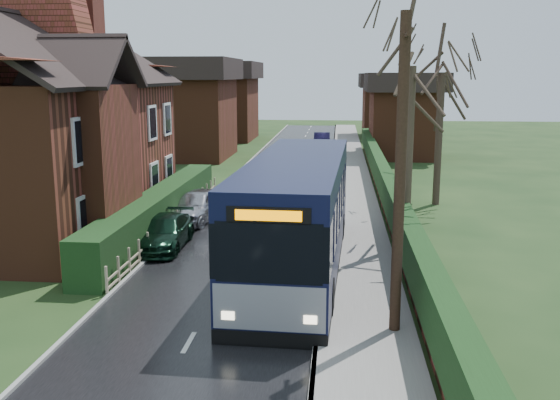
# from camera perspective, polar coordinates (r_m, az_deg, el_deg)

# --- Properties ---
(ground) EXTENTS (140.00, 140.00, 0.00)m
(ground) POSITION_cam_1_polar(r_m,az_deg,el_deg) (21.02, -4.47, -6.21)
(ground) COLOR #30491F
(ground) RESTS_ON ground
(road) EXTENTS (6.00, 100.00, 0.02)m
(road) POSITION_cam_1_polar(r_m,az_deg,el_deg) (30.61, -1.29, -0.57)
(road) COLOR black
(road) RESTS_ON ground
(pavement) EXTENTS (2.50, 100.00, 0.14)m
(pavement) POSITION_cam_1_polar(r_m,az_deg,el_deg) (30.40, 6.69, -0.61)
(pavement) COLOR slate
(pavement) RESTS_ON ground
(kerb_right) EXTENTS (0.12, 100.00, 0.14)m
(kerb_right) POSITION_cam_1_polar(r_m,az_deg,el_deg) (30.40, 4.43, -0.57)
(kerb_right) COLOR gray
(kerb_right) RESTS_ON ground
(kerb_left) EXTENTS (0.12, 100.00, 0.10)m
(kerb_left) POSITION_cam_1_polar(r_m,az_deg,el_deg) (31.09, -6.88, -0.38)
(kerb_left) COLOR gray
(kerb_left) RESTS_ON ground
(front_hedge) EXTENTS (1.20, 16.00, 1.60)m
(front_hedge) POSITION_cam_1_polar(r_m,az_deg,el_deg) (26.41, -11.01, -0.95)
(front_hedge) COLOR black
(front_hedge) RESTS_ON ground
(picket_fence) EXTENTS (0.10, 16.00, 0.90)m
(picket_fence) POSITION_cam_1_polar(r_m,az_deg,el_deg) (26.29, -9.41, -1.73)
(picket_fence) COLOR gray
(picket_fence) RESTS_ON ground
(right_wall_hedge) EXTENTS (0.60, 50.00, 1.80)m
(right_wall_hedge) POSITION_cam_1_polar(r_m,az_deg,el_deg) (30.30, 9.66, 1.10)
(right_wall_hedge) COLOR #5F2E1B
(right_wall_hedge) RESTS_ON ground
(brick_house) EXTENTS (9.30, 14.60, 10.30)m
(brick_house) POSITION_cam_1_polar(r_m,az_deg,el_deg) (27.47, -21.21, 6.51)
(brick_house) COLOR #5F2E1B
(brick_house) RESTS_ON ground
(bus) EXTENTS (3.29, 12.36, 3.72)m
(bus) POSITION_cam_1_polar(r_m,az_deg,el_deg) (20.25, 1.57, -1.45)
(bus) COLOR black
(bus) RESTS_ON ground
(car_silver) EXTENTS (2.52, 4.45, 1.43)m
(car_silver) POSITION_cam_1_polar(r_m,az_deg,el_deg) (27.59, -7.53, -0.49)
(car_silver) COLOR #B6B5BB
(car_silver) RESTS_ON ground
(car_green) EXTENTS (1.73, 4.12, 1.19)m
(car_green) POSITION_cam_1_polar(r_m,az_deg,el_deg) (23.57, -10.55, -2.93)
(car_green) COLOR black
(car_green) RESTS_ON ground
(car_distant) EXTENTS (1.47, 4.04, 1.32)m
(car_distant) POSITION_cam_1_polar(r_m,az_deg,el_deg) (56.34, 3.86, 5.56)
(car_distant) COLOR black
(car_distant) RESTS_ON ground
(bus_stop_sign) EXTENTS (0.14, 0.41, 2.73)m
(bus_stop_sign) POSITION_cam_1_polar(r_m,az_deg,el_deg) (25.11, 4.62, 0.92)
(bus_stop_sign) COLOR slate
(bus_stop_sign) RESTS_ON ground
(telegraph_pole) EXTENTS (0.27, 1.00, 7.76)m
(telegraph_pole) POSITION_cam_1_polar(r_m,az_deg,el_deg) (15.01, 10.92, 1.93)
(telegraph_pole) COLOR black
(telegraph_pole) RESTS_ON ground
(tree_right_near) EXTENTS (4.40, 4.40, 9.50)m
(tree_right_near) POSITION_cam_1_polar(r_m,az_deg,el_deg) (22.68, 12.03, 13.04)
(tree_right_near) COLOR #392C21
(tree_right_near) RESTS_ON ground
(tree_right_far) EXTENTS (4.78, 4.78, 9.23)m
(tree_right_far) POSITION_cam_1_polar(r_m,az_deg,el_deg) (31.41, 14.64, 12.02)
(tree_right_far) COLOR #33261E
(tree_right_far) RESTS_ON ground
(tree_house_side) EXTENTS (4.58, 4.58, 10.42)m
(tree_house_side) POSITION_cam_1_polar(r_m,az_deg,el_deg) (32.60, -19.18, 13.29)
(tree_house_side) COLOR #3B2E23
(tree_house_side) RESTS_ON ground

